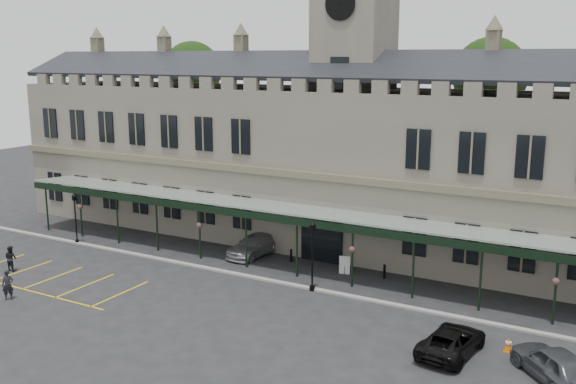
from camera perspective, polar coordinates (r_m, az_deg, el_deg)
The scene contains 19 objects.
ground at distance 37.50m, azimuth -4.58°, elevation -10.68°, with size 140.00×140.00×0.00m, color black.
station_building at distance 49.26m, azimuth 5.66°, elevation 2.61°, with size 60.00×10.36×17.30m.
clock_tower at distance 48.71m, azimuth 5.87°, elevation 10.36°, with size 5.60×5.60×24.80m.
canopy at distance 42.73m, azimuth 0.96°, elevation -4.37°, with size 50.00×4.10×4.30m.
kerb at distance 41.83m, azimuth -0.34°, elevation -8.11°, with size 60.00×0.40×0.12m, color gray.
parking_markings at distance 45.43m, azimuth -20.64°, elevation -7.34°, with size 16.00×6.00×0.01m, color gold, non-canonical shape.
tree_behind_left at distance 67.82m, azimuth -8.51°, elevation 10.46°, with size 6.00×6.00×16.00m.
tree_behind_mid at distance 54.87m, azimuth 17.52°, elevation 9.73°, with size 6.00×6.00×16.00m.
lamp_post_left at distance 52.70m, azimuth -18.39°, elevation -1.82°, with size 0.39×0.39×4.10m.
lamp_post_mid at distance 39.91m, azimuth 2.19°, elevation -5.09°, with size 0.43×0.43×4.59m.
traffic_cone at distance 34.57m, azimuth 19.00°, elevation -12.72°, with size 0.46×0.46×0.72m.
sign_board at distance 43.70m, azimuth 5.05°, elevation -6.51°, with size 0.72×0.23×1.25m.
bollard_left at distance 46.10m, azimuth 0.28°, elevation -5.66°, with size 0.16×0.16×0.92m, color black.
bollard_right at distance 43.19m, azimuth 8.57°, elevation -7.01°, with size 0.17×0.17×0.95m, color black.
car_taxi at distance 47.60m, azimuth -2.99°, elevation -4.75°, with size 2.09×5.14×1.49m, color gray.
car_van at distance 33.43m, azimuth 14.35°, elevation -12.70°, with size 2.22×4.82×1.34m, color black.
car_right_a at distance 32.25m, azimuth 22.63°, elevation -13.94°, with size 1.94×4.81×1.64m, color #3B3E44.
person_a at distance 42.51m, azimuth -23.64°, elevation -7.59°, with size 0.67×0.44×1.84m, color black.
person_b at distance 48.04m, azimuth -23.42°, elevation -5.42°, with size 0.86×0.67×1.76m, color black.
Camera 1 is at (19.47, -28.64, 14.38)m, focal length 40.00 mm.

